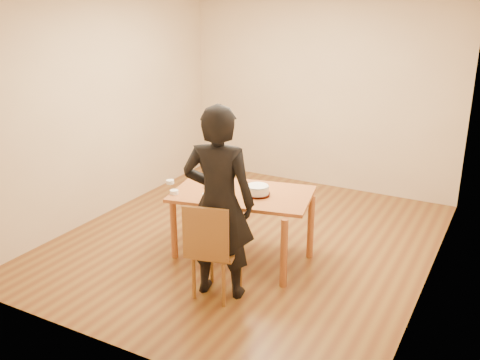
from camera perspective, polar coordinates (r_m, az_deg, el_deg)
The scene contains 16 objects.
room_shell at distance 6.07m, azimuth 2.28°, elevation 6.37°, with size 4.00×4.50×2.70m.
dining_table at distance 5.56m, azimuth 0.25°, elevation -1.50°, with size 1.42×0.84×0.04m, color brown.
dining_chair at distance 4.99m, azimuth -2.47°, elevation -7.58°, with size 0.38×0.38×0.04m, color brown.
cake_plate at distance 5.48m, azimuth 1.87°, elevation -1.52°, with size 0.26×0.26×0.02m, color red.
cake at distance 5.47m, azimuth 1.88°, elevation -1.06°, with size 0.23×0.23×0.07m, color white.
frosting_dome at distance 5.45m, azimuth 1.89°, elevation -0.56°, with size 0.23×0.23×0.03m, color white.
frosting_tub at distance 5.32m, azimuth -3.57°, elevation -1.86°, with size 0.09×0.09×0.08m, color white.
frosting_lid at distance 5.35m, azimuth -3.74°, elevation -2.17°, with size 0.09×0.09×0.01m, color #171898.
frosting_dollop at distance 5.35m, azimuth -3.74°, elevation -2.04°, with size 0.04×0.04×0.02m, color white.
ramekin_green at distance 5.55m, azimuth -7.04°, elevation -1.28°, with size 0.09×0.09×0.04m, color white.
ramekin_yellow at distance 5.71m, azimuth -3.52°, elevation -0.58°, with size 0.09×0.09×0.04m, color white.
ramekin_multi at distance 5.86m, azimuth -7.46°, elevation -0.20°, with size 0.09×0.09×0.04m, color white.
candy_box_pink at distance 6.13m, azimuth -2.62°, elevation 0.72°, with size 0.12×0.06×0.02m, color #CF30A4.
candy_box_green at distance 6.13m, azimuth -2.64°, elevation 0.91°, with size 0.13×0.07×0.02m, color green.
spatula at distance 5.23m, azimuth -3.01°, elevation -2.65°, with size 0.16×0.02×0.01m, color black.
person at distance 4.84m, azimuth -2.27°, elevation -2.48°, with size 0.67×0.44×1.82m, color black.
Camera 1 is at (2.60, -4.97, 2.70)m, focal length 40.00 mm.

